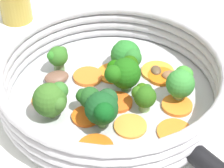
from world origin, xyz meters
name	(u,v)px	position (x,y,z in m)	size (l,w,h in m)	color
ground_plane	(112,98)	(0.00, 0.00, 0.00)	(4.00, 4.00, 0.00)	white
skillet	(112,95)	(0.00, 0.00, 0.01)	(0.29, 0.29, 0.01)	#B2B5B7
skillet_rim_wall	(112,77)	(0.00, 0.00, 0.04)	(0.30, 0.30, 0.05)	#B6B4BD
skillet_rivet_left	(164,164)	(0.14, 0.01, 0.02)	(0.01, 0.01, 0.01)	#AEB6B8
skillet_rivet_right	(204,136)	(0.12, 0.08, 0.02)	(0.01, 0.01, 0.01)	#ADB2B4
carrot_slice_0	(175,132)	(0.10, 0.05, 0.01)	(0.04, 0.04, 0.00)	orange
carrot_slice_1	(42,100)	(-0.01, -0.09, 0.01)	(0.03, 0.03, 0.00)	orange
carrot_slice_2	(115,103)	(0.02, 0.00, 0.01)	(0.04, 0.04, 0.00)	orange
carrot_slice_3	(161,76)	(-0.01, 0.08, 0.01)	(0.04, 0.04, 0.01)	orange
carrot_slice_4	(88,77)	(-0.04, -0.02, 0.01)	(0.04, 0.04, 0.01)	orange
carrot_slice_5	(113,73)	(-0.04, 0.01, 0.01)	(0.05, 0.05, 0.00)	orange
carrot_slice_6	(86,116)	(0.03, -0.05, 0.01)	(0.04, 0.04, 0.00)	orange
carrot_slice_7	(134,125)	(0.07, 0.00, 0.01)	(0.04, 0.04, 0.00)	orange
carrot_slice_8	(158,72)	(-0.02, 0.08, 0.01)	(0.05, 0.05, 0.00)	orange
carrot_slice_9	(95,149)	(0.09, -0.05, 0.01)	(0.04, 0.04, 0.00)	#D66016
carrot_slice_10	(177,106)	(0.06, 0.07, 0.01)	(0.04, 0.04, 0.00)	orange
broccoli_floret_0	(88,98)	(0.02, -0.04, 0.03)	(0.03, 0.03, 0.04)	#6C904B
broccoli_floret_1	(103,108)	(0.06, -0.03, 0.04)	(0.05, 0.04, 0.05)	#5F914C
broccoli_floret_2	(52,99)	(0.02, -0.09, 0.04)	(0.04, 0.05, 0.05)	#7FB165
broccoli_floret_3	(144,95)	(0.04, 0.03, 0.03)	(0.03, 0.03, 0.04)	#7EA761
broccoli_floret_4	(127,55)	(-0.04, 0.04, 0.04)	(0.05, 0.04, 0.05)	#77A25B
broccoli_floret_5	(124,72)	(0.00, 0.02, 0.04)	(0.04, 0.05, 0.05)	#5F964D
broccoli_floret_6	(181,82)	(0.04, 0.08, 0.04)	(0.04, 0.04, 0.05)	#8EB36A
broccoli_floret_7	(58,57)	(-0.07, -0.06, 0.04)	(0.03, 0.03, 0.04)	#678750
mushroom_piece_0	(57,77)	(-0.05, -0.07, 0.02)	(0.04, 0.03, 0.01)	brown
mushroom_piece_1	(156,71)	(-0.02, 0.07, 0.02)	(0.02, 0.02, 0.01)	brown
mushroom_piece_2	(172,78)	(0.00, 0.09, 0.02)	(0.03, 0.02, 0.01)	#8C5E3C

